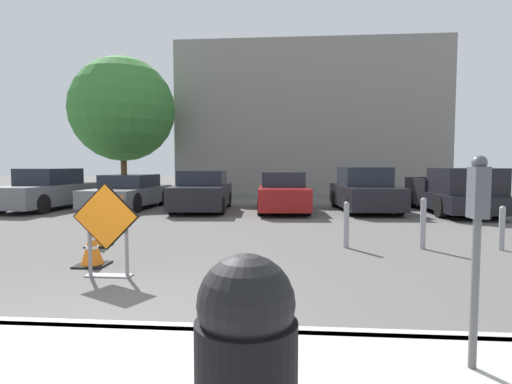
% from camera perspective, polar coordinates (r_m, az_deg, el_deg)
% --- Properties ---
extents(ground_plane, '(96.00, 96.00, 0.00)m').
position_cam_1_polar(ground_plane, '(13.91, -3.66, -3.15)').
color(ground_plane, '#565451').
extents(curb_lip, '(25.81, 0.20, 0.14)m').
position_cam_1_polar(curb_lip, '(4.47, -23.25, -17.69)').
color(curb_lip, '#ADAAA3').
rests_on(curb_lip, ground_plane).
extents(road_closed_sign, '(1.02, 0.20, 1.43)m').
position_cam_1_polar(road_closed_sign, '(6.41, -20.59, -4.50)').
color(road_closed_sign, black).
rests_on(road_closed_sign, ground_plane).
extents(traffic_cone_nearest, '(0.50, 0.50, 0.62)m').
position_cam_1_polar(traffic_cone_nearest, '(7.30, -22.38, -7.40)').
color(traffic_cone_nearest, black).
rests_on(traffic_cone_nearest, ground_plane).
extents(traffic_cone_second, '(0.45, 0.45, 0.71)m').
position_cam_1_polar(traffic_cone_second, '(8.94, -21.58, -5.08)').
color(traffic_cone_second, black).
rests_on(traffic_cone_second, ground_plane).
extents(traffic_cone_third, '(0.52, 0.52, 0.78)m').
position_cam_1_polar(traffic_cone_third, '(10.61, -19.72, -3.48)').
color(traffic_cone_third, black).
rests_on(traffic_cone_third, ground_plane).
extents(traffic_cone_fourth, '(0.46, 0.46, 0.76)m').
position_cam_1_polar(traffic_cone_fourth, '(12.22, -19.21, -2.59)').
color(traffic_cone_fourth, black).
rests_on(traffic_cone_fourth, ground_plane).
extents(traffic_cone_fifth, '(0.54, 0.54, 0.75)m').
position_cam_1_polar(traffic_cone_fifth, '(13.82, -18.62, -1.86)').
color(traffic_cone_fifth, black).
rests_on(traffic_cone_fifth, ground_plane).
extents(parked_car_nearest, '(2.04, 4.76, 1.57)m').
position_cam_1_polar(parked_car_nearest, '(17.33, -27.52, 0.20)').
color(parked_car_nearest, slate).
rests_on(parked_car_nearest, ground_plane).
extents(parked_car_second, '(2.09, 4.67, 1.33)m').
position_cam_1_polar(parked_car_second, '(16.42, -17.63, -0.04)').
color(parked_car_second, slate).
rests_on(parked_car_second, ground_plane).
extents(parked_car_third, '(2.09, 4.37, 1.50)m').
position_cam_1_polar(parked_car_third, '(15.12, -7.63, 0.02)').
color(parked_car_third, black).
rests_on(parked_car_third, ground_plane).
extents(parked_car_fourth, '(1.95, 4.53, 1.45)m').
position_cam_1_polar(parked_car_fourth, '(14.81, 3.84, -0.11)').
color(parked_car_fourth, maroon).
rests_on(parked_car_fourth, ground_plane).
extents(parked_car_fifth, '(2.11, 4.36, 1.62)m').
position_cam_1_polar(parked_car_fifth, '(15.26, 15.21, 0.11)').
color(parked_car_fifth, black).
rests_on(parked_car_fifth, ground_plane).
extents(pickup_truck, '(2.07, 5.41, 1.60)m').
position_cam_1_polar(pickup_truck, '(15.60, 26.48, -0.15)').
color(pickup_truck, black).
rests_on(pickup_truck, ground_plane).
extents(trash_bin, '(0.54, 0.54, 1.09)m').
position_cam_1_polar(trash_bin, '(2.25, -1.42, -22.50)').
color(trash_bin, black).
rests_on(trash_bin, sidewalk_strip).
extents(bollard_nearest, '(0.12, 0.12, 0.95)m').
position_cam_1_polar(bollard_nearest, '(8.37, 12.78, -4.40)').
color(bollard_nearest, gray).
rests_on(bollard_nearest, ground_plane).
extents(bollard_second, '(0.12, 0.12, 1.04)m').
position_cam_1_polar(bollard_second, '(8.72, 22.76, -3.98)').
color(bollard_second, gray).
rests_on(bollard_second, ground_plane).
extents(bollard_third, '(0.12, 0.12, 0.89)m').
position_cam_1_polar(bollard_third, '(9.31, 31.70, -4.25)').
color(bollard_third, gray).
rests_on(bollard_third, ground_plane).
extents(parking_meter, '(0.11, 0.15, 1.62)m').
position_cam_1_polar(parking_meter, '(3.41, 29.04, -4.17)').
color(parking_meter, '#59595B').
rests_on(parking_meter, sidewalk_strip).
extents(building_facade_backdrop, '(15.70, 5.00, 8.86)m').
position_cam_1_polar(building_facade_backdrop, '(25.50, 7.50, 9.96)').
color(building_facade_backdrop, gray).
rests_on(building_facade_backdrop, ground_plane).
extents(street_tree_behind_lot, '(5.49, 5.49, 7.41)m').
position_cam_1_polar(street_tree_behind_lot, '(22.81, -18.52, 11.11)').
color(street_tree_behind_lot, '#513823').
rests_on(street_tree_behind_lot, ground_plane).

